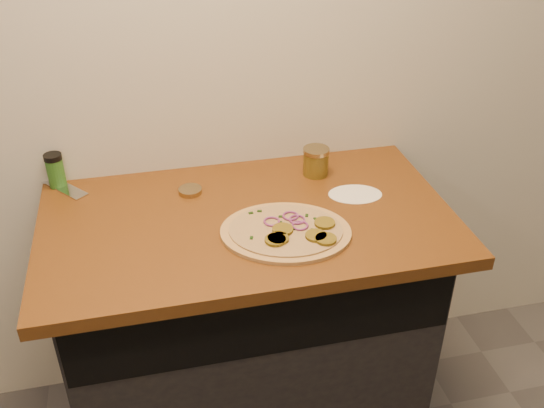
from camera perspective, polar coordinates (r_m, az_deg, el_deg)
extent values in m
cube|color=beige|center=(1.89, -4.64, 16.01)|extent=(4.00, 0.02, 2.70)
cube|color=black|center=(2.09, -2.22, -11.45)|extent=(1.10, 0.60, 0.86)
cube|color=brown|center=(1.79, -2.34, -1.57)|extent=(1.20, 0.70, 0.04)
cylinder|color=tan|center=(1.69, 1.30, -2.65)|extent=(0.44, 0.44, 0.01)
cylinder|color=#CBC185|center=(1.69, 1.30, -2.42)|extent=(0.38, 0.38, 0.00)
cylinder|color=brown|center=(1.71, 4.98, -1.80)|extent=(0.06, 0.06, 0.01)
cylinder|color=brown|center=(1.64, 0.59, -3.28)|extent=(0.06, 0.06, 0.01)
cylinder|color=brown|center=(1.64, 5.10, -3.31)|extent=(0.06, 0.06, 0.01)
cylinder|color=brown|center=(1.63, 0.32, -3.40)|extent=(0.06, 0.06, 0.01)
cylinder|color=brown|center=(1.68, 1.02, -2.41)|extent=(0.06, 0.06, 0.01)
cylinder|color=brown|center=(1.65, 4.15, -2.99)|extent=(0.06, 0.06, 0.01)
torus|color=#722B6B|center=(1.69, 2.66, -2.03)|extent=(0.05, 0.05, 0.01)
torus|color=#722B6B|center=(1.73, 1.76, -1.12)|extent=(0.05, 0.05, 0.01)
torus|color=#722B6B|center=(1.71, -0.03, -1.64)|extent=(0.05, 0.05, 0.01)
torus|color=#722B6B|center=(1.72, 2.37, -1.46)|extent=(0.05, 0.05, 0.01)
cube|color=black|center=(1.65, -1.94, -3.19)|extent=(0.01, 0.02, 0.00)
cube|color=black|center=(1.68, 4.10, -2.44)|extent=(0.01, 0.01, 0.00)
cube|color=black|center=(1.65, 0.36, -3.14)|extent=(0.01, 0.02, 0.00)
cube|color=black|center=(1.71, 0.82, -1.76)|extent=(0.01, 0.01, 0.00)
cube|color=black|center=(1.74, 3.29, -1.08)|extent=(0.01, 0.02, 0.00)
cube|color=black|center=(1.68, 3.81, -2.47)|extent=(0.01, 0.02, 0.00)
cube|color=black|center=(1.73, 0.84, -1.18)|extent=(0.02, 0.01, 0.00)
cube|color=black|center=(1.68, 2.05, -2.33)|extent=(0.02, 0.01, 0.00)
cube|color=black|center=(1.73, 4.11, -1.41)|extent=(0.01, 0.01, 0.00)
cube|color=black|center=(1.66, 0.89, -2.91)|extent=(0.02, 0.02, 0.00)
cube|color=black|center=(1.76, -1.18, -0.67)|extent=(0.02, 0.01, 0.00)
cube|color=black|center=(1.67, 4.27, -2.74)|extent=(0.02, 0.01, 0.00)
cube|color=black|center=(1.75, -2.01, -0.85)|extent=(0.01, 0.01, 0.00)
cube|color=#B7BAC1|center=(2.03, -19.45, 1.69)|extent=(0.19, 0.22, 0.01)
cube|color=black|center=(2.16, -22.00, 3.19)|extent=(0.10, 0.12, 0.02)
cylinder|color=#958256|center=(1.89, -7.71, 1.25)|extent=(0.09, 0.09, 0.02)
cylinder|color=maroon|center=(1.97, 4.14, 3.84)|extent=(0.08, 0.08, 0.08)
cylinder|color=#958256|center=(1.95, 4.19, 5.04)|extent=(0.08, 0.08, 0.01)
cylinder|color=#29621E|center=(2.01, -19.67, 2.79)|extent=(0.05, 0.05, 0.09)
cylinder|color=black|center=(1.99, -19.96, 4.18)|extent=(0.06, 0.06, 0.02)
cylinder|color=white|center=(1.89, 7.83, 0.92)|extent=(0.19, 0.19, 0.00)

